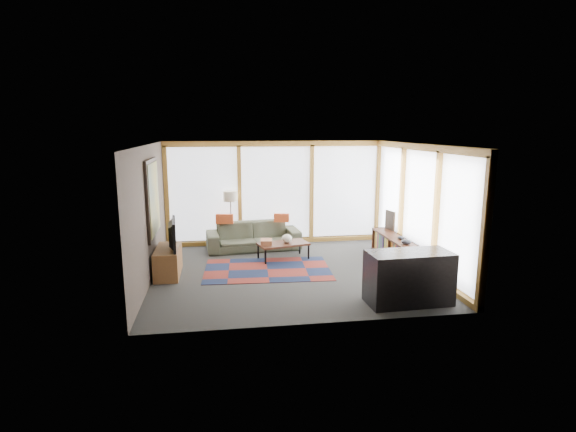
{
  "coord_description": "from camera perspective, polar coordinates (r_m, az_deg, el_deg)",
  "views": [
    {
      "loc": [
        -1.38,
        -8.72,
        2.91
      ],
      "look_at": [
        0.0,
        0.4,
        1.1
      ],
      "focal_mm": 28.0,
      "sensor_mm": 36.0,
      "label": 1
    }
  ],
  "objects": [
    {
      "name": "pillow_right",
      "position": [
        10.98,
        -0.83,
        -0.22
      ],
      "size": [
        0.39,
        0.19,
        0.2
      ],
      "primitive_type": "cube",
      "rotation": [
        0.0,
        0.0,
        -0.22
      ],
      "color": "#C44C23",
      "rests_on": "sofa"
    },
    {
      "name": "tv_console",
      "position": [
        9.36,
        -14.98,
        -5.61
      ],
      "size": [
        0.47,
        1.12,
        0.56
      ],
      "primitive_type": "cube",
      "color": "brown",
      "rests_on": "ground"
    },
    {
      "name": "vase",
      "position": [
        10.1,
        -0.14,
        -2.88
      ],
      "size": [
        0.27,
        0.27,
        0.2
      ],
      "primitive_type": "ellipsoid",
      "rotation": [
        0.0,
        0.0,
        0.21
      ],
      "color": "beige",
      "rests_on": "coffee_table"
    },
    {
      "name": "bookshelf",
      "position": [
        10.25,
        13.57,
        -4.15
      ],
      "size": [
        0.39,
        2.14,
        0.54
      ],
      "primitive_type": null,
      "color": "black",
      "rests_on": "ground"
    },
    {
      "name": "floor_lamp",
      "position": [
        11.14,
        -7.26,
        -0.43
      ],
      "size": [
        0.35,
        0.35,
        1.4
      ],
      "primitive_type": null,
      "color": "black",
      "rests_on": "ground"
    },
    {
      "name": "coffee_table",
      "position": [
        10.16,
        -0.61,
        -4.45
      ],
      "size": [
        1.22,
        0.82,
        0.37
      ],
      "primitive_type": null,
      "rotation": [
        0.0,
        0.0,
        0.25
      ],
      "color": "black",
      "rests_on": "ground"
    },
    {
      "name": "bowl_b",
      "position": [
        10.04,
        14.17,
        -2.69
      ],
      "size": [
        0.17,
        0.17,
        0.08
      ],
      "primitive_type": "ellipsoid",
      "rotation": [
        0.0,
        0.0,
        0.07
      ],
      "color": "black",
      "rests_on": "bookshelf"
    },
    {
      "name": "sofa",
      "position": [
        10.98,
        -4.42,
        -2.55
      ],
      "size": [
        2.31,
        1.07,
        0.65
      ],
      "primitive_type": "imported",
      "rotation": [
        0.0,
        0.0,
        0.09
      ],
      "color": "#3B3E2C",
      "rests_on": "ground"
    },
    {
      "name": "ground",
      "position": [
        9.3,
        0.37,
        -7.14
      ],
      "size": [
        5.5,
        5.5,
        0.0
      ],
      "primitive_type": "plane",
      "color": "#282826",
      "rests_on": "ground"
    },
    {
      "name": "pillow_left",
      "position": [
        10.89,
        -8.06,
        -0.36
      ],
      "size": [
        0.43,
        0.2,
        0.23
      ],
      "primitive_type": "cube",
      "rotation": [
        0.0,
        0.0,
        -0.17
      ],
      "color": "#C44C23",
      "rests_on": "sofa"
    },
    {
      "name": "television",
      "position": [
        9.2,
        -14.9,
        -2.24
      ],
      "size": [
        0.23,
        1.01,
        0.58
      ],
      "primitive_type": "imported",
      "rotation": [
        0.0,
        0.0,
        1.67
      ],
      "color": "black",
      "rests_on": "tv_console"
    },
    {
      "name": "shelf_picture",
      "position": [
        10.91,
        12.83,
        -0.53
      ],
      "size": [
        0.12,
        0.35,
        0.45
      ],
      "primitive_type": "cube",
      "rotation": [
        0.0,
        0.0,
        0.23
      ],
      "color": "black",
      "rests_on": "bookshelf"
    },
    {
      "name": "book_stack",
      "position": [
        10.01,
        -2.78,
        -3.3
      ],
      "size": [
        0.29,
        0.34,
        0.1
      ],
      "primitive_type": "cube",
      "rotation": [
        0.0,
        0.0,
        -0.12
      ],
      "color": "#9B5736",
      "rests_on": "coffee_table"
    },
    {
      "name": "bowl_a",
      "position": [
        9.67,
        14.8,
        -3.18
      ],
      "size": [
        0.26,
        0.26,
        0.11
      ],
      "primitive_type": "ellipsoid",
      "rotation": [
        0.0,
        0.0,
        -0.24
      ],
      "color": "black",
      "rests_on": "bookshelf"
    },
    {
      "name": "bar_counter",
      "position": [
        7.87,
        15.08,
        -7.56
      ],
      "size": [
        1.43,
        0.71,
        0.89
      ],
      "primitive_type": "cube",
      "rotation": [
        0.0,
        0.0,
        0.04
      ],
      "color": "black",
      "rests_on": "ground"
    },
    {
      "name": "room_envelope",
      "position": [
        9.57,
        2.79,
        2.86
      ],
      "size": [
        5.52,
        5.02,
        2.62
      ],
      "color": "#453931",
      "rests_on": "ground"
    },
    {
      "name": "rug",
      "position": [
        9.46,
        -2.63,
        -6.8
      ],
      "size": [
        2.68,
        1.81,
        0.01
      ],
      "primitive_type": "cube",
      "rotation": [
        0.0,
        0.0,
        -0.06
      ],
      "color": "maroon",
      "rests_on": "ground"
    }
  ]
}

